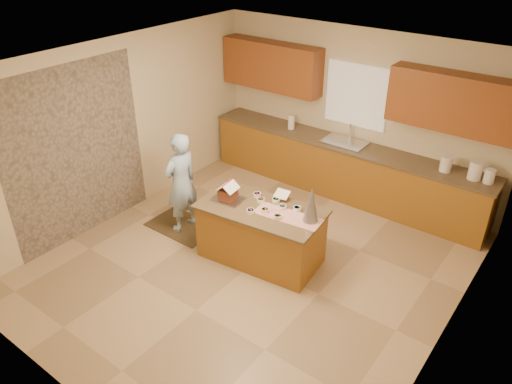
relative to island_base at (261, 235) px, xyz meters
The scene contains 28 objects.
floor 0.42m from the island_base, 92.49° to the right, with size 5.50×5.50×0.00m, color tan.
ceiling 2.32m from the island_base, 92.49° to the right, with size 5.50×5.50×0.00m, color silver.
wall_back 2.76m from the island_base, 90.16° to the left, with size 5.50×5.50×0.00m, color beige.
wall_front 3.07m from the island_base, 90.14° to the right, with size 5.50×5.50×0.00m, color beige.
wall_left 2.69m from the island_base, behind, with size 5.50×5.50×0.00m, color beige.
wall_right 2.68m from the island_base, ahead, with size 5.50×5.50×0.00m, color beige.
stone_accent 2.80m from the island_base, 158.77° to the right, with size 2.50×2.50×0.00m, color gray.
window_curtain 2.85m from the island_base, 90.16° to the left, with size 1.05×0.03×1.00m, color white.
back_counter_base 2.28m from the island_base, 90.18° to the left, with size 4.80×0.60×0.88m, color brown.
back_counter_top 2.34m from the island_base, 90.18° to the left, with size 4.85×0.63×0.04m, color brown.
upper_cabinet_left 3.24m from the island_base, 122.94° to the left, with size 1.85×0.35×0.80m, color #944E1F.
upper_cabinet_right 3.23m from the island_base, 57.31° to the left, with size 1.85×0.35×0.80m, color #944E1F.
sink 2.34m from the island_base, 90.18° to the left, with size 0.70×0.45×0.12m, color silver.
faucet 2.55m from the island_base, 90.17° to the left, with size 0.03×0.03×0.28m, color silver.
island_base is the anchor object (origin of this frame).
island_top 0.41m from the island_base, behind, with size 1.66×0.86×0.04m, color brown.
table_runner 0.58m from the island_base, ahead, with size 0.88×0.32×0.01m, color #9F150B.
baking_tray 0.65m from the island_base, 168.44° to the right, with size 0.41×0.30×0.02m, color silver.
cookbook 0.62m from the island_base, 74.82° to the left, with size 0.19×0.02×0.16m, color white.
tinsel_tree 0.96m from the island_base, 10.03° to the left, with size 0.19×0.19×0.49m, color #A7A8B3.
rug 1.48m from the island_base, behind, with size 1.03×0.67×0.01m, color black.
boy 1.43m from the island_base, behind, with size 0.56×0.36×1.52m, color #98B6D8.
canister_a 2.87m from the island_base, 54.63° to the left, with size 0.16×0.16×0.23m, color white.
canister_b 3.12m from the island_base, 48.42° to the left, with size 0.18×0.18×0.27m, color white.
canister_c 3.25m from the island_base, 45.82° to the left, with size 0.14×0.14×0.21m, color white.
paper_towel 2.59m from the island_base, 114.45° to the left, with size 0.11×0.11×0.25m, color white.
gingerbread_house 0.73m from the island_base, 168.44° to the right, with size 0.27×0.27×0.25m.
candy_bowls 0.47m from the island_base, 41.05° to the left, with size 0.74×0.53×0.05m.
Camera 1 is at (3.26, -4.26, 4.18)m, focal length 34.55 mm.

